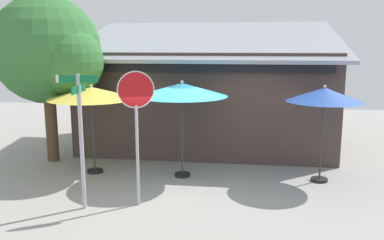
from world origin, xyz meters
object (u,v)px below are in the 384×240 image
Objects in this scene: patio_umbrella_mustard_left at (91,94)px; patio_umbrella_teal_center at (182,90)px; shade_tree at (51,52)px; stop_sign at (136,112)px; patio_umbrella_royal_blue_right at (324,96)px; street_sign_post at (81,128)px.

patio_umbrella_teal_center is at bearing 0.33° from patio_umbrella_mustard_left.
stop_sign is at bearing -41.36° from shade_tree.
patio_umbrella_teal_center reaches higher than patio_umbrella_mustard_left.
patio_umbrella_royal_blue_right is at bearing -5.88° from shade_tree.
patio_umbrella_teal_center is 1.03× the size of patio_umbrella_royal_blue_right.
stop_sign is 1.15× the size of patio_umbrella_teal_center.
shade_tree is at bearing 138.64° from stop_sign.
stop_sign is at bearing -107.20° from patio_umbrella_teal_center.
stop_sign is 1.21× the size of patio_umbrella_mustard_left.
stop_sign is 2.27m from patio_umbrella_teal_center.
shade_tree is at bearing 149.93° from patio_umbrella_mustard_left.
patio_umbrella_royal_blue_right is 0.51× the size of shade_tree.
shade_tree is at bearing 167.62° from patio_umbrella_teal_center.
street_sign_post is at bearing -125.90° from patio_umbrella_teal_center.
street_sign_post is at bearing -73.77° from patio_umbrella_mustard_left.
patio_umbrella_mustard_left is (-0.73, 2.50, 0.44)m from street_sign_post.
street_sign_post is 0.98× the size of stop_sign.
street_sign_post is 1.12× the size of patio_umbrella_teal_center.
shade_tree is (-7.88, 0.81, 1.08)m from patio_umbrella_royal_blue_right.
stop_sign reaches higher than patio_umbrella_royal_blue_right.
shade_tree reaches higher than stop_sign.
street_sign_post is at bearing -154.77° from patio_umbrella_royal_blue_right.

